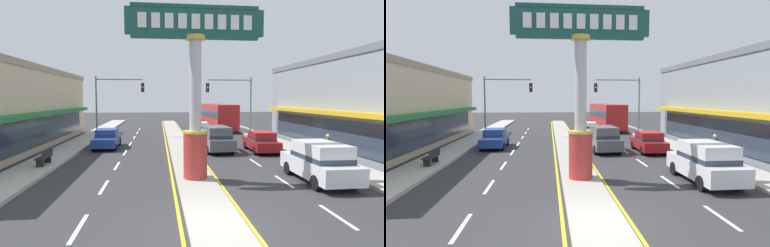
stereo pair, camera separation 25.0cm
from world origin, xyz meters
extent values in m
plane|color=#303033|center=(0.00, 0.00, 0.00)|extent=(160.00, 160.00, 0.00)
cube|color=#A39E93|center=(0.00, 18.00, 0.07)|extent=(1.84, 52.00, 0.14)
cube|color=#ADA89E|center=(-8.68, 16.00, 0.09)|extent=(2.33, 60.00, 0.18)
cube|color=#ADA89E|center=(8.68, 16.00, 0.09)|extent=(2.33, 60.00, 0.18)
cube|color=silver|center=(-4.22, 0.40, 0.00)|extent=(0.14, 2.20, 0.01)
cube|color=silver|center=(-4.22, 4.80, 0.00)|extent=(0.14, 2.20, 0.01)
cube|color=silver|center=(-4.22, 9.20, 0.00)|extent=(0.14, 2.20, 0.01)
cube|color=silver|center=(-4.22, 13.60, 0.00)|extent=(0.14, 2.20, 0.01)
cube|color=silver|center=(-4.22, 18.00, 0.00)|extent=(0.14, 2.20, 0.01)
cube|color=silver|center=(-4.22, 22.40, 0.00)|extent=(0.14, 2.20, 0.01)
cube|color=silver|center=(-4.22, 26.80, 0.00)|extent=(0.14, 2.20, 0.01)
cube|color=silver|center=(-4.22, 31.20, 0.00)|extent=(0.14, 2.20, 0.01)
cube|color=silver|center=(4.22, 0.40, 0.00)|extent=(0.14, 2.20, 0.01)
cube|color=silver|center=(4.22, 4.80, 0.00)|extent=(0.14, 2.20, 0.01)
cube|color=silver|center=(4.22, 9.20, 0.00)|extent=(0.14, 2.20, 0.01)
cube|color=silver|center=(4.22, 13.60, 0.00)|extent=(0.14, 2.20, 0.01)
cube|color=silver|center=(4.22, 18.00, 0.00)|extent=(0.14, 2.20, 0.01)
cube|color=silver|center=(4.22, 22.40, 0.00)|extent=(0.14, 2.20, 0.01)
cube|color=silver|center=(4.22, 26.80, 0.00)|extent=(0.14, 2.20, 0.01)
cube|color=silver|center=(4.22, 31.20, 0.00)|extent=(0.14, 2.20, 0.01)
cube|color=yellow|center=(-1.10, 18.00, 0.00)|extent=(0.12, 52.00, 0.01)
cube|color=yellow|center=(1.10, 18.00, 0.00)|extent=(0.12, 52.00, 0.01)
cylinder|color=#B7332D|center=(0.00, 5.41, 1.23)|extent=(1.14, 1.14, 2.17)
cylinder|color=gold|center=(0.00, 5.41, 2.37)|extent=(1.20, 1.20, 0.12)
cylinder|color=#B7B7BC|center=(0.00, 5.41, 4.61)|extent=(0.58, 0.58, 4.60)
cylinder|color=gold|center=(0.00, 5.41, 6.81)|extent=(0.92, 0.92, 0.20)
cube|color=#194C47|center=(0.00, 5.41, 7.52)|extent=(6.49, 0.24, 1.23)
cube|color=#194C47|center=(0.00, 5.41, 8.21)|extent=(5.97, 0.29, 0.16)
cube|color=#194C47|center=(0.00, 5.41, 6.83)|extent=(5.97, 0.29, 0.16)
cube|color=white|center=(-2.45, 5.26, 7.52)|extent=(0.39, 0.06, 0.67)
cube|color=white|center=(-1.84, 5.26, 7.52)|extent=(0.39, 0.06, 0.67)
cube|color=white|center=(-1.23, 5.26, 7.52)|extent=(0.39, 0.06, 0.67)
cube|color=white|center=(-0.61, 5.26, 7.52)|extent=(0.39, 0.06, 0.67)
cube|color=white|center=(0.00, 5.26, 7.52)|extent=(0.39, 0.06, 0.67)
cube|color=white|center=(0.61, 5.26, 7.52)|extent=(0.39, 0.06, 0.67)
cube|color=white|center=(1.23, 5.26, 7.52)|extent=(0.39, 0.06, 0.67)
cube|color=white|center=(1.84, 5.26, 7.52)|extent=(0.39, 0.06, 0.67)
cube|color=white|center=(2.45, 5.26, 7.52)|extent=(0.39, 0.06, 0.67)
cube|color=#1E7038|center=(-10.14, 15.72, 2.86)|extent=(0.90, 21.64, 0.30)
cube|color=#283342|center=(-10.55, 15.72, 1.50)|extent=(0.08, 20.87, 2.00)
cube|color=gray|center=(14.14, 12.49, 3.34)|extent=(7.30, 20.57, 6.69)
cube|color=slate|center=(14.14, 12.49, 6.91)|extent=(7.45, 20.98, 0.45)
cube|color=gold|center=(10.04, 12.49, 3.02)|extent=(0.90, 17.48, 0.30)
cube|color=#283342|center=(10.45, 12.49, 1.50)|extent=(0.08, 16.87, 2.00)
cylinder|color=slate|center=(-7.92, 22.50, 3.10)|extent=(0.16, 0.16, 6.20)
cylinder|color=slate|center=(-5.61, 22.50, 5.90)|extent=(4.62, 0.12, 0.12)
cube|color=black|center=(-3.30, 22.34, 5.09)|extent=(0.32, 0.24, 0.92)
sphere|color=black|center=(-3.30, 22.20, 5.39)|extent=(0.17, 0.17, 0.17)
sphere|color=yellow|center=(-3.30, 22.20, 5.09)|extent=(0.17, 0.17, 0.17)
sphere|color=black|center=(-3.30, 22.20, 4.79)|extent=(0.17, 0.17, 0.17)
cylinder|color=slate|center=(7.92, 22.26, 3.10)|extent=(0.16, 0.16, 6.20)
cylinder|color=slate|center=(5.61, 22.26, 5.90)|extent=(4.62, 0.12, 0.12)
cube|color=black|center=(3.30, 22.10, 5.09)|extent=(0.32, 0.24, 0.92)
sphere|color=black|center=(3.30, 21.96, 5.39)|extent=(0.17, 0.17, 0.17)
sphere|color=yellow|center=(3.30, 21.96, 5.09)|extent=(0.17, 0.17, 0.17)
sphere|color=black|center=(3.30, 21.96, 4.79)|extent=(0.17, 0.17, 0.17)
cube|color=navy|center=(-5.87, 15.94, 0.60)|extent=(1.79, 4.31, 0.66)
cube|color=navy|center=(-5.87, 16.11, 1.23)|extent=(1.56, 2.16, 0.60)
cube|color=#283342|center=(-5.87, 16.11, 1.05)|extent=(1.60, 2.18, 0.24)
cylinder|color=black|center=(-5.05, 14.61, 0.31)|extent=(0.22, 0.62, 0.62)
cylinder|color=black|center=(-6.67, 14.60, 0.31)|extent=(0.22, 0.62, 0.62)
cylinder|color=black|center=(-5.07, 17.28, 0.31)|extent=(0.22, 0.62, 0.62)
cylinder|color=black|center=(-6.69, 17.27, 0.31)|extent=(0.22, 0.62, 0.62)
cube|color=maroon|center=(5.87, 12.97, 0.60)|extent=(1.91, 4.36, 0.66)
cube|color=maroon|center=(5.86, 12.79, 1.23)|extent=(1.62, 2.20, 0.60)
cube|color=#283342|center=(5.86, 12.79, 1.05)|extent=(1.66, 2.23, 0.24)
cylinder|color=black|center=(5.11, 14.33, 0.31)|extent=(0.24, 0.63, 0.62)
cylinder|color=black|center=(6.72, 14.27, 0.31)|extent=(0.24, 0.63, 0.62)
cylinder|color=black|center=(5.01, 11.66, 0.31)|extent=(0.24, 0.63, 0.62)
cylinder|color=black|center=(6.63, 11.61, 0.31)|extent=(0.24, 0.63, 0.62)
cube|color=#B21E1E|center=(5.87, 29.75, 1.81)|extent=(2.87, 11.28, 2.90)
cube|color=#283342|center=(5.87, 29.75, 2.11)|extent=(2.89, 11.05, 0.90)
cube|color=#283342|center=(5.68, 35.31, 2.06)|extent=(2.30, 0.16, 1.40)
cube|color=black|center=(5.68, 35.31, 3.06)|extent=(1.75, 0.14, 0.30)
cylinder|color=black|center=(4.60, 33.19, 0.48)|extent=(0.31, 0.97, 0.96)
cylinder|color=black|center=(6.90, 33.26, 0.48)|extent=(0.31, 0.97, 0.96)
cylinder|color=black|center=(4.82, 26.81, 0.48)|extent=(0.31, 0.97, 0.96)
cylinder|color=black|center=(7.12, 26.88, 0.48)|extent=(0.31, 0.97, 0.96)
cube|color=#4C5156|center=(2.57, 13.56, 0.70)|extent=(2.11, 4.68, 0.80)
cube|color=#4C5156|center=(2.58, 13.38, 1.50)|extent=(1.80, 2.92, 0.80)
cube|color=#283342|center=(2.58, 13.38, 1.22)|extent=(1.84, 2.96, 0.24)
cylinder|color=black|center=(1.63, 14.95, 0.34)|extent=(0.25, 0.69, 0.68)
cylinder|color=black|center=(3.38, 15.03, 0.34)|extent=(0.25, 0.69, 0.68)
cylinder|color=black|center=(1.76, 12.10, 0.34)|extent=(0.25, 0.69, 0.68)
cylinder|color=black|center=(3.51, 12.18, 0.34)|extent=(0.25, 0.69, 0.68)
cube|color=silver|center=(5.87, 4.67, 0.70)|extent=(1.91, 4.60, 0.80)
cube|color=silver|center=(5.87, 4.49, 1.50)|extent=(1.68, 2.86, 0.80)
cube|color=#283342|center=(5.87, 4.49, 1.22)|extent=(1.72, 2.88, 0.24)
cylinder|color=black|center=(5.00, 6.10, 0.34)|extent=(0.22, 0.68, 0.68)
cylinder|color=black|center=(6.75, 6.09, 0.34)|extent=(0.22, 0.68, 0.68)
cylinder|color=black|center=(4.99, 3.25, 0.34)|extent=(0.22, 0.68, 0.68)
cylinder|color=black|center=(6.74, 3.24, 0.34)|extent=(0.22, 0.68, 0.68)
cube|color=silver|center=(2.57, 22.52, 0.60)|extent=(1.94, 4.37, 0.66)
cube|color=silver|center=(2.56, 22.34, 1.23)|extent=(1.64, 2.21, 0.60)
cube|color=#283342|center=(2.56, 22.34, 1.05)|extent=(1.67, 2.24, 0.24)
cylinder|color=black|center=(1.81, 23.88, 0.31)|extent=(0.25, 0.63, 0.62)
cylinder|color=black|center=(3.43, 23.81, 0.31)|extent=(0.25, 0.63, 0.62)
cylinder|color=black|center=(1.70, 21.22, 0.31)|extent=(0.25, 0.63, 0.62)
cylinder|color=black|center=(3.32, 21.15, 0.31)|extent=(0.25, 0.63, 0.62)
cube|color=#232328|center=(-8.32, 9.11, 0.62)|extent=(0.48, 1.60, 0.08)
cube|color=#232328|center=(-8.11, 9.11, 0.86)|extent=(0.06, 1.60, 0.40)
cube|color=black|center=(-8.32, 8.51, 0.36)|extent=(0.38, 0.08, 0.36)
cube|color=black|center=(-8.32, 9.71, 0.36)|extent=(0.38, 0.08, 0.36)
cylinder|color=#B7B2AD|center=(8.10, 7.86, 0.61)|extent=(0.14, 0.14, 0.87)
cylinder|color=#B7B2AD|center=(8.24, 7.86, 0.61)|extent=(0.14, 0.14, 0.87)
cube|color=#336B3D|center=(8.17, 7.86, 1.36)|extent=(0.46, 0.40, 0.62)
sphere|color=beige|center=(8.17, 7.86, 1.78)|extent=(0.22, 0.22, 0.22)
camera|label=1|loc=(-1.76, -9.01, 3.97)|focal=28.57mm
camera|label=2|loc=(-1.51, -9.03, 3.97)|focal=28.57mm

